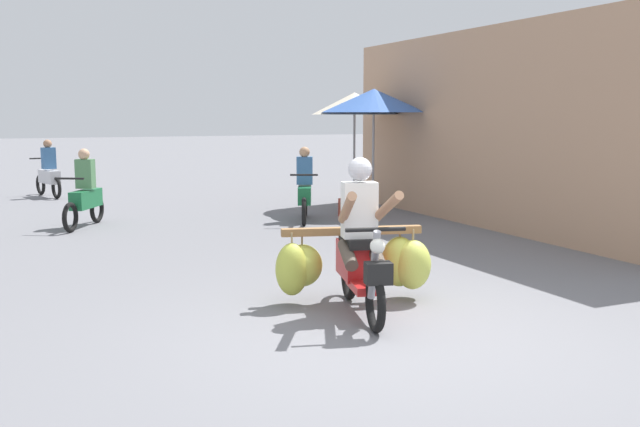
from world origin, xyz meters
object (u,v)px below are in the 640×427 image
object	(u,v)px
motorbike_distant_far_ahead	(49,174)
produce_crate	(355,208)
motorbike_main_loaded	(363,258)
motorbike_distant_ahead_left	(305,191)
market_umbrella_near_shop	(374,101)
market_umbrella_further_along	(354,104)
motorbike_distant_ahead_right	(85,195)

from	to	relation	value
motorbike_distant_far_ahead	produce_crate	size ratio (longest dim) A/B	2.82
motorbike_main_loaded	motorbike_distant_far_ahead	world-z (taller)	motorbike_main_loaded
motorbike_distant_ahead_left	market_umbrella_near_shop	bearing A→B (deg)	20.54
motorbike_main_loaded	motorbike_distant_far_ahead	xyz separation A→B (m)	(-2.33, 11.99, 0.05)
motorbike_distant_far_ahead	produce_crate	bearing A→B (deg)	-49.13
motorbike_distant_far_ahead	market_umbrella_further_along	size ratio (longest dim) A/B	0.64
motorbike_main_loaded	motorbike_distant_ahead_right	size ratio (longest dim) A/B	1.23
market_umbrella_near_shop	produce_crate	xyz separation A→B (m)	(-0.73, -0.62, -2.10)
motorbike_distant_far_ahead	produce_crate	world-z (taller)	motorbike_distant_far_ahead
motorbike_distant_far_ahead	market_umbrella_near_shop	size ratio (longest dim) A/B	0.63
motorbike_main_loaded	motorbike_distant_ahead_left	world-z (taller)	motorbike_main_loaded
market_umbrella_further_along	market_umbrella_near_shop	bearing A→B (deg)	-74.63
motorbike_main_loaded	motorbike_distant_ahead_left	bearing A→B (deg)	72.65
motorbike_distant_ahead_right	motorbike_distant_far_ahead	xyz separation A→B (m)	(-0.29, 5.21, 0.00)
motorbike_distant_ahead_right	market_umbrella_further_along	world-z (taller)	market_umbrella_further_along
motorbike_main_loaded	produce_crate	world-z (taller)	motorbike_main_loaded
motorbike_distant_far_ahead	market_umbrella_near_shop	world-z (taller)	market_umbrella_near_shop
motorbike_distant_ahead_left	motorbike_distant_ahead_right	xyz separation A→B (m)	(-3.86, 0.93, 0.00)
motorbike_distant_ahead_right	motorbike_distant_far_ahead	size ratio (longest dim) A/B	0.91
motorbike_main_loaded	motorbike_distant_far_ahead	size ratio (longest dim) A/B	1.12
motorbike_distant_ahead_left	market_umbrella_near_shop	world-z (taller)	market_umbrella_near_shop
motorbike_distant_far_ahead	motorbike_distant_ahead_left	bearing A→B (deg)	-55.97
motorbike_distant_ahead_left	produce_crate	world-z (taller)	motorbike_distant_ahead_left
motorbike_main_loaded	motorbike_distant_ahead_left	distance (m)	6.12
motorbike_main_loaded	market_umbrella_further_along	world-z (taller)	market_umbrella_further_along
motorbike_distant_far_ahead	market_umbrella_near_shop	xyz separation A→B (m)	(5.99, -5.46, 1.71)
motorbike_distant_ahead_left	market_umbrella_further_along	bearing A→B (deg)	36.70
motorbike_distant_ahead_left	motorbike_distant_ahead_right	world-z (taller)	same
market_umbrella_near_shop	motorbike_main_loaded	bearing A→B (deg)	-119.29
motorbike_distant_ahead_left	produce_crate	xyz separation A→B (m)	(1.11, 0.06, -0.39)
market_umbrella_near_shop	motorbike_distant_ahead_right	bearing A→B (deg)	177.54
market_umbrella_further_along	motorbike_distant_far_ahead	bearing A→B (deg)	140.01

